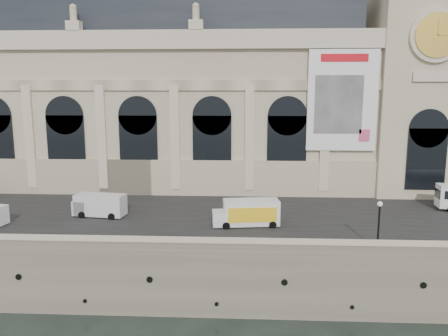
% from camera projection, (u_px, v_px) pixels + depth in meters
% --- Properties ---
extents(ground, '(260.00, 260.00, 0.00)m').
position_uv_depth(ground, '(129.00, 316.00, 39.72)').
color(ground, black).
rests_on(ground, ground).
extents(quay, '(160.00, 70.00, 6.00)m').
position_uv_depth(quay, '(183.00, 195.00, 73.63)').
color(quay, gray).
rests_on(quay, ground).
extents(street, '(160.00, 24.00, 0.06)m').
position_uv_depth(street, '(158.00, 211.00, 52.44)').
color(street, '#2D2D2D').
rests_on(street, quay).
extents(parapet, '(160.00, 1.40, 1.21)m').
position_uv_depth(parapet, '(128.00, 245.00, 39.16)').
color(parapet, gray).
rests_on(parapet, quay).
extents(museum, '(69.00, 18.70, 29.10)m').
position_uv_depth(museum, '(139.00, 94.00, 66.94)').
color(museum, beige).
rests_on(museum, quay).
extents(clock_pavilion, '(13.00, 14.72, 36.70)m').
position_uv_depth(clock_pavilion, '(413.00, 68.00, 61.52)').
color(clock_pavilion, beige).
rests_on(clock_pavilion, quay).
extents(van_c, '(6.07, 2.99, 2.60)m').
position_uv_depth(van_c, '(98.00, 205.00, 49.94)').
color(van_c, silver).
rests_on(van_c, quay).
extents(box_truck, '(7.26, 3.19, 2.84)m').
position_uv_depth(box_truck, '(247.00, 213.00, 46.38)').
color(box_truck, white).
rests_on(box_truck, quay).
extents(lamp_right, '(0.46, 0.46, 4.55)m').
position_uv_depth(lamp_right, '(379.00, 226.00, 39.09)').
color(lamp_right, black).
rests_on(lamp_right, quay).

